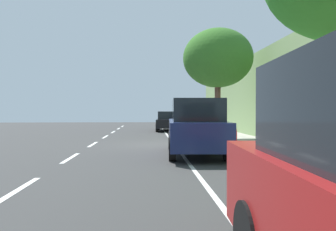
# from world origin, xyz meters

# --- Properties ---
(ground) EXTENTS (56.13, 56.13, 0.00)m
(ground) POSITION_xyz_m (0.00, 0.00, 0.00)
(ground) COLOR #363636
(sidewalk) EXTENTS (3.19, 35.08, 0.15)m
(sidewalk) POSITION_xyz_m (3.68, 0.00, 0.07)
(sidewalk) COLOR #A7A296
(sidewalk) RESTS_ON ground
(curb_edge) EXTENTS (0.16, 35.08, 0.15)m
(curb_edge) POSITION_xyz_m (2.01, 0.00, 0.07)
(curb_edge) COLOR gray
(curb_edge) RESTS_ON ground
(lane_stripe_centre) EXTENTS (0.14, 35.80, 0.01)m
(lane_stripe_centre) POSITION_xyz_m (-3.28, 0.36, 0.00)
(lane_stripe_centre) COLOR white
(lane_stripe_centre) RESTS_ON ground
(lane_stripe_bike_edge) EXTENTS (0.12, 35.08, 0.01)m
(lane_stripe_bike_edge) POSITION_xyz_m (0.54, 0.00, 0.00)
(lane_stripe_bike_edge) COLOR white
(lane_stripe_bike_edge) RESTS_ON ground
(building_facade) EXTENTS (0.50, 35.08, 4.81)m
(building_facade) POSITION_xyz_m (5.53, 0.00, 2.41)
(building_facade) COLOR #7A9760
(building_facade) RESTS_ON ground
(parked_suv_dark_blue_second) EXTENTS (2.19, 4.81, 1.99)m
(parked_suv_dark_blue_second) POSITION_xyz_m (1.04, -3.24, 1.03)
(parked_suv_dark_blue_second) COLOR navy
(parked_suv_dark_blue_second) RESTS_ON ground
(parked_sedan_black_mid) EXTENTS (2.06, 4.51, 1.52)m
(parked_sedan_black_mid) POSITION_xyz_m (0.88, 10.03, 0.75)
(parked_sedan_black_mid) COLOR black
(parked_sedan_black_mid) RESTS_ON ground
(bicycle_at_curb) EXTENTS (1.34, 1.18, 0.76)m
(bicycle_at_curb) POSITION_xyz_m (1.54, 4.57, 0.38)
(bicycle_at_curb) COLOR black
(bicycle_at_curb) RESTS_ON ground
(cyclist_with_backpack) EXTENTS (0.55, 0.54, 1.67)m
(cyclist_with_backpack) POSITION_xyz_m (1.76, 4.10, 1.01)
(cyclist_with_backpack) COLOR #C6B284
(cyclist_with_backpack) RESTS_ON ground
(street_tree_mid_block) EXTENTS (3.60, 3.60, 5.68)m
(street_tree_mid_block) POSITION_xyz_m (2.92, 1.57, 4.29)
(street_tree_mid_block) COLOR brown
(street_tree_mid_block) RESTS_ON sidewalk
(fire_hydrant) EXTENTS (0.22, 0.22, 0.84)m
(fire_hydrant) POSITION_xyz_m (2.44, -3.26, 0.57)
(fire_hydrant) COLOR red
(fire_hydrant) RESTS_ON sidewalk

